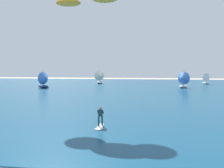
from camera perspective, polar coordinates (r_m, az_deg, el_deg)
name	(u,v)px	position (r m, az deg, el deg)	size (l,w,h in m)	color
ocean	(132,88)	(54.93, 5.29, -1.06)	(160.00, 90.00, 0.10)	navy
kitesurfer	(100,120)	(18.33, -3.15, -9.36)	(0.73, 1.98, 1.67)	white
sailboat_leading	(45,80)	(56.37, -17.22, 1.07)	(4.01, 3.59, 4.52)	navy
sailboat_mid_right	(183,80)	(57.23, 18.06, 1.08)	(3.77, 4.03, 4.48)	white
sailboat_far_right	(100,77)	(69.72, -3.16, 1.84)	(3.76, 4.17, 4.64)	white
sailboat_far_left	(205,79)	(74.59, 23.23, 1.33)	(2.96, 3.30, 3.72)	white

